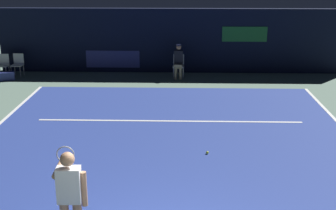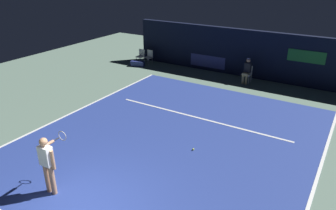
{
  "view_description": "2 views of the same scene",
  "coord_description": "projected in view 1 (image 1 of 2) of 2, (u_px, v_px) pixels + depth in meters",
  "views": [
    {
      "loc": [
        0.33,
        -6.0,
        4.43
      ],
      "look_at": [
        -0.02,
        5.84,
        0.73
      ],
      "focal_mm": 49.68,
      "sensor_mm": 36.0,
      "label": 1
    },
    {
      "loc": [
        5.13,
        -4.15,
        5.8
      ],
      "look_at": [
        -0.74,
        5.4,
        0.87
      ],
      "focal_mm": 34.26,
      "sensor_mm": 36.0,
      "label": 2
    }
  ],
  "objects": [
    {
      "name": "courtside_chair_near",
      "position": [
        18.0,
        63.0,
        18.52
      ],
      "size": [
        0.47,
        0.45,
        0.88
      ],
      "color": "white",
      "rests_on": "ground"
    },
    {
      "name": "courtside_chair_far",
      "position": [
        3.0,
        64.0,
        18.44
      ],
      "size": [
        0.44,
        0.42,
        0.88
      ],
      "color": "white",
      "rests_on": "ground"
    },
    {
      "name": "court_surface",
      "position": [
        167.0,
        148.0,
        11.47
      ],
      "size": [
        9.71,
        11.26,
        0.01
      ],
      "primitive_type": "cube",
      "color": "navy",
      "rests_on": "ground"
    },
    {
      "name": "line_judge_on_chair",
      "position": [
        178.0,
        61.0,
        18.13
      ],
      "size": [
        0.46,
        0.54,
        1.32
      ],
      "color": "white",
      "rests_on": "ground"
    },
    {
      "name": "ground_plane",
      "position": [
        167.0,
        148.0,
        11.47
      ],
      "size": [
        28.78,
        28.78,
        0.0
      ],
      "primitive_type": "plane",
      "color": "slate"
    },
    {
      "name": "back_wall",
      "position": [
        174.0,
        41.0,
        18.95
      ],
      "size": [
        14.27,
        0.33,
        2.6
      ],
      "color": "black",
      "rests_on": "ground"
    },
    {
      "name": "equipment_bag",
      "position": [
        3.0,
        76.0,
        17.9
      ],
      "size": [
        0.9,
        0.54,
        0.32
      ],
      "primitive_type": "cube",
      "rotation": [
        0.0,
        0.0,
        0.28
      ],
      "color": "navy",
      "rests_on": "ground"
    },
    {
      "name": "tennis_ball",
      "position": [
        207.0,
        153.0,
        11.08
      ],
      "size": [
        0.07,
        0.07,
        0.07
      ],
      "primitive_type": "sphere",
      "color": "#CCE033",
      "rests_on": "court_surface"
    },
    {
      "name": "line_service",
      "position": [
        170.0,
        121.0,
        13.35
      ],
      "size": [
        7.58,
        0.1,
        0.01
      ],
      "primitive_type": "cube",
      "color": "white",
      "rests_on": "court_surface"
    },
    {
      "name": "tennis_player",
      "position": [
        70.0,
        196.0,
        7.08
      ],
      "size": [
        0.65,
        0.93,
        1.73
      ],
      "color": "tan",
      "rests_on": "ground"
    }
  ]
}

